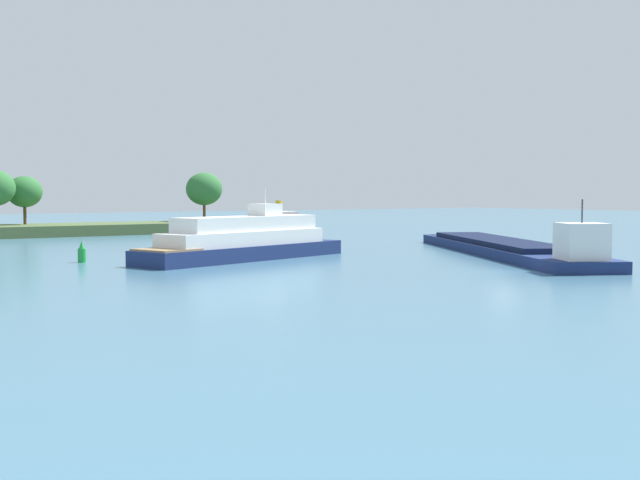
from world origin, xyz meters
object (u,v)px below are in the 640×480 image
at_px(tugboat, 285,236).
at_px(channel_buoy_red, 243,236).
at_px(white_riverboat, 245,241).
at_px(channel_buoy_green, 82,253).
at_px(cargo_barge, 506,247).

xyz_separation_m(tugboat, channel_buoy_red, (0.51, 10.27, -0.55)).
height_order(white_riverboat, channel_buoy_green, white_riverboat).
relative_size(cargo_barge, channel_buoy_red, 20.13).
bearing_deg(white_riverboat, channel_buoy_green, 157.78).
bearing_deg(cargo_barge, channel_buoy_red, 110.67).
height_order(white_riverboat, channel_buoy_red, white_riverboat).
bearing_deg(tugboat, cargo_barge, -59.51).
height_order(cargo_barge, channel_buoy_green, cargo_barge).
xyz_separation_m(tugboat, cargo_barge, (12.21, -20.74, -0.56)).
bearing_deg(cargo_barge, tugboat, 120.49).
bearing_deg(cargo_barge, white_riverboat, 156.86).
xyz_separation_m(white_riverboat, channel_buoy_red, (11.55, 21.08, -0.89)).
xyz_separation_m(tugboat, white_riverboat, (-11.04, -10.80, 0.35)).
bearing_deg(channel_buoy_green, cargo_barge, -22.81).
bearing_deg(channel_buoy_green, tugboat, 12.68).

